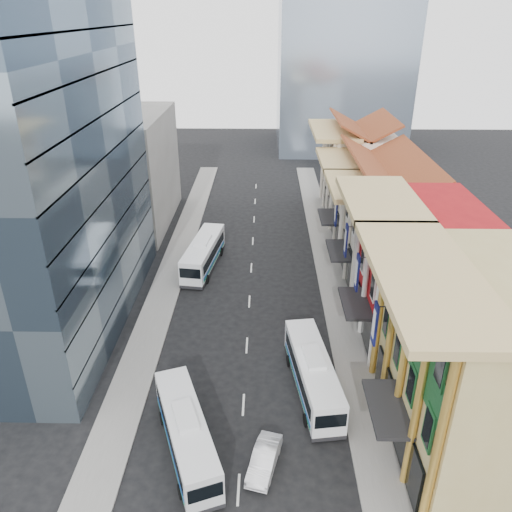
{
  "coord_description": "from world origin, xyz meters",
  "views": [
    {
      "loc": [
        1.39,
        -19.06,
        25.2
      ],
      "look_at": [
        0.67,
        20.39,
        5.69
      ],
      "focal_mm": 35.0,
      "sensor_mm": 36.0,
      "label": 1
    }
  ],
  "objects_px": {
    "office_tower": "(30,155)",
    "shophouse_tan": "(473,367)",
    "bus_right": "(313,373)",
    "bus_left_near": "(186,432)",
    "bus_left_far": "(203,253)",
    "sedan_right": "(264,459)"
  },
  "relations": [
    {
      "from": "bus_right",
      "to": "bus_left_far",
      "type": "bearing_deg",
      "value": 109.38
    },
    {
      "from": "shophouse_tan",
      "to": "office_tower",
      "type": "xyz_separation_m",
      "value": [
        -31.0,
        14.0,
        9.0
      ]
    },
    {
      "from": "bus_left_near",
      "to": "bus_right",
      "type": "xyz_separation_m",
      "value": [
        8.35,
        5.74,
        0.07
      ]
    },
    {
      "from": "bus_left_near",
      "to": "sedan_right",
      "type": "distance_m",
      "value": 5.09
    },
    {
      "from": "bus_right",
      "to": "sedan_right",
      "type": "xyz_separation_m",
      "value": [
        -3.47,
        -6.93,
        -0.97
      ]
    },
    {
      "from": "bus_right",
      "to": "office_tower",
      "type": "bearing_deg",
      "value": 148.69
    },
    {
      "from": "bus_left_far",
      "to": "bus_right",
      "type": "xyz_separation_m",
      "value": [
        10.12,
        -19.48,
        -0.05
      ]
    },
    {
      "from": "office_tower",
      "to": "shophouse_tan",
      "type": "bearing_deg",
      "value": -24.3
    },
    {
      "from": "bus_left_near",
      "to": "sedan_right",
      "type": "relative_size",
      "value": 2.43
    },
    {
      "from": "bus_left_near",
      "to": "bus_left_far",
      "type": "distance_m",
      "value": 25.28
    },
    {
      "from": "shophouse_tan",
      "to": "bus_left_near",
      "type": "xyz_separation_m",
      "value": [
        -17.37,
        -1.17,
        -4.44
      ]
    },
    {
      "from": "shophouse_tan",
      "to": "office_tower",
      "type": "height_order",
      "value": "office_tower"
    },
    {
      "from": "bus_left_near",
      "to": "sedan_right",
      "type": "xyz_separation_m",
      "value": [
        4.87,
        -1.18,
        -0.9
      ]
    },
    {
      "from": "bus_left_near",
      "to": "bus_right",
      "type": "height_order",
      "value": "bus_right"
    },
    {
      "from": "shophouse_tan",
      "to": "sedan_right",
      "type": "relative_size",
      "value": 3.49
    },
    {
      "from": "office_tower",
      "to": "bus_left_far",
      "type": "bearing_deg",
      "value": 40.28
    },
    {
      "from": "bus_left_near",
      "to": "bus_left_far",
      "type": "height_order",
      "value": "bus_left_far"
    },
    {
      "from": "shophouse_tan",
      "to": "office_tower",
      "type": "bearing_deg",
      "value": 155.7
    },
    {
      "from": "bus_right",
      "to": "sedan_right",
      "type": "bearing_deg",
      "value": -124.72
    },
    {
      "from": "shophouse_tan",
      "to": "office_tower",
      "type": "relative_size",
      "value": 0.47
    },
    {
      "from": "shophouse_tan",
      "to": "bus_left_near",
      "type": "relative_size",
      "value": 1.44
    },
    {
      "from": "bus_left_far",
      "to": "sedan_right",
      "type": "xyz_separation_m",
      "value": [
        6.65,
        -26.4,
        -1.02
      ]
    }
  ]
}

